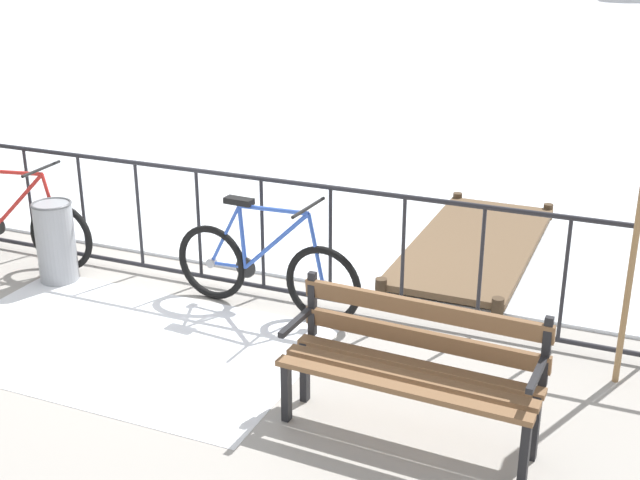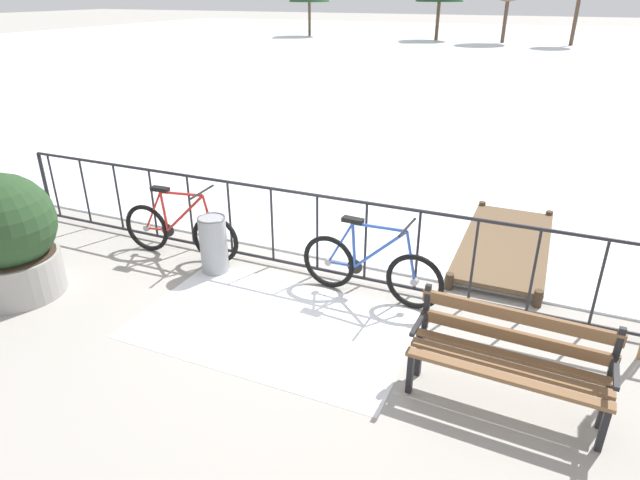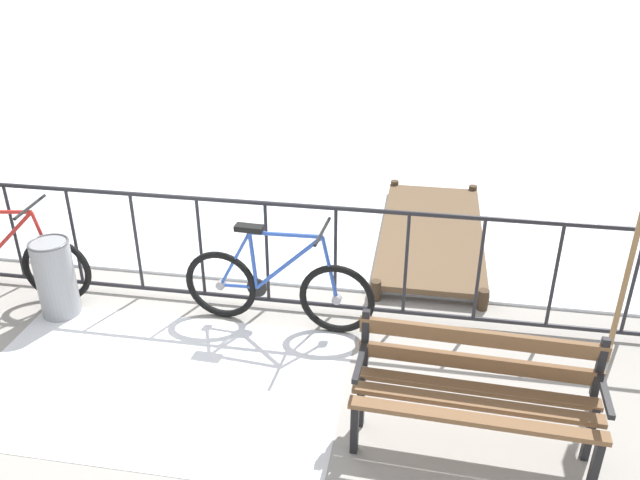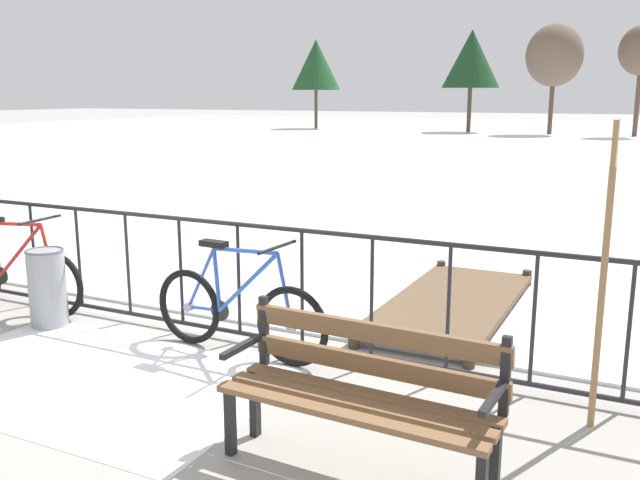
{
  "view_description": "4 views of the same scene",
  "coord_description": "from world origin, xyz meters",
  "px_view_note": "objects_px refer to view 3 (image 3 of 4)",
  "views": [
    {
      "loc": [
        3.63,
        -5.82,
        3.01
      ],
      "look_at": [
        1.49,
        -0.81,
        0.93
      ],
      "focal_mm": 46.71,
      "sensor_mm": 36.0,
      "label": 1
    },
    {
      "loc": [
        2.4,
        -5.43,
        3.23
      ],
      "look_at": [
        0.34,
        -0.69,
        0.83
      ],
      "focal_mm": 30.25,
      "sensor_mm": 36.0,
      "label": 2
    },
    {
      "loc": [
        1.95,
        -4.93,
        3.26
      ],
      "look_at": [
        1.07,
        0.16,
        0.66
      ],
      "focal_mm": 36.24,
      "sensor_mm": 36.0,
      "label": 3
    },
    {
      "loc": [
        3.78,
        -4.83,
        2.12
      ],
      "look_at": [
        1.38,
        0.05,
        0.98
      ],
      "focal_mm": 38.63,
      "sensor_mm": 36.0,
      "label": 4
    }
  ],
  "objects_px": {
    "park_bench": "(476,385)",
    "bicycle_near_railing": "(277,288)",
    "oar_upright": "(637,236)",
    "bicycle_second": "(2,263)",
    "trash_bin": "(55,278)"
  },
  "relations": [
    {
      "from": "bicycle_near_railing",
      "to": "oar_upright",
      "type": "height_order",
      "value": "oar_upright"
    },
    {
      "from": "bicycle_second",
      "to": "oar_upright",
      "type": "xyz_separation_m",
      "value": [
        5.39,
        -0.06,
        0.77
      ]
    },
    {
      "from": "bicycle_second",
      "to": "trash_bin",
      "type": "bearing_deg",
      "value": -14.74
    },
    {
      "from": "bicycle_near_railing",
      "to": "trash_bin",
      "type": "relative_size",
      "value": 2.34
    },
    {
      "from": "bicycle_second",
      "to": "park_bench",
      "type": "height_order",
      "value": "bicycle_second"
    },
    {
      "from": "oar_upright",
      "to": "bicycle_second",
      "type": "bearing_deg",
      "value": 179.31
    },
    {
      "from": "bicycle_near_railing",
      "to": "park_bench",
      "type": "bearing_deg",
      "value": -36.65
    },
    {
      "from": "bicycle_near_railing",
      "to": "oar_upright",
      "type": "relative_size",
      "value": 0.86
    },
    {
      "from": "bicycle_second",
      "to": "park_bench",
      "type": "bearing_deg",
      "value": -15.89
    },
    {
      "from": "trash_bin",
      "to": "bicycle_near_railing",
      "type": "bearing_deg",
      "value": 4.77
    },
    {
      "from": "park_bench",
      "to": "bicycle_near_railing",
      "type": "bearing_deg",
      "value": 143.35
    },
    {
      "from": "park_bench",
      "to": "trash_bin",
      "type": "bearing_deg",
      "value": 163.91
    },
    {
      "from": "oar_upright",
      "to": "bicycle_near_railing",
      "type": "bearing_deg",
      "value": 178.69
    },
    {
      "from": "park_bench",
      "to": "oar_upright",
      "type": "relative_size",
      "value": 0.82
    },
    {
      "from": "trash_bin",
      "to": "oar_upright",
      "type": "distance_m",
      "value": 4.82
    }
  ]
}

